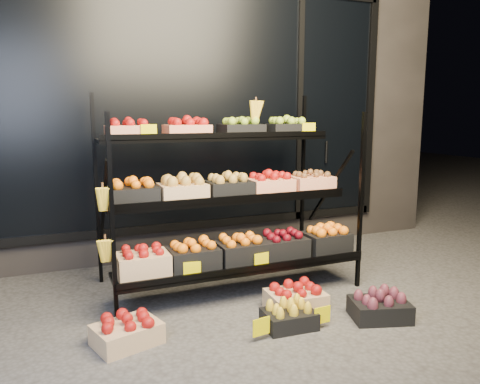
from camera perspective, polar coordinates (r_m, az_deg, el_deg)
name	(u,v)px	position (r m, az deg, el deg)	size (l,w,h in m)	color
ground	(259,313)	(3.65, 2.38, -14.53)	(24.00, 24.00, 0.00)	#514F4C
building	(169,91)	(5.78, -8.66, 12.06)	(6.00, 2.08, 3.50)	#2D2826
display_rack	(228,198)	(3.94, -1.42, -0.68)	(2.18, 1.02, 1.72)	black
tag_floor_a	(261,332)	(3.23, 2.61, -16.73)	(0.13, 0.01, 0.12)	#E7D300
tag_floor_b	(322,320)	(3.43, 9.99, -15.16)	(0.13, 0.01, 0.12)	#E7D300
floor_crate_left	(127,330)	(3.25, -13.64, -16.07)	(0.48, 0.40, 0.20)	tan
floor_crate_midleft	(289,316)	(3.41, 6.00, -14.75)	(0.37, 0.28, 0.19)	black
floor_crate_midright	(296,298)	(3.69, 6.79, -12.66)	(0.44, 0.33, 0.21)	tan
floor_crate_right	(380,306)	(3.66, 16.67, -13.21)	(0.48, 0.41, 0.20)	black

